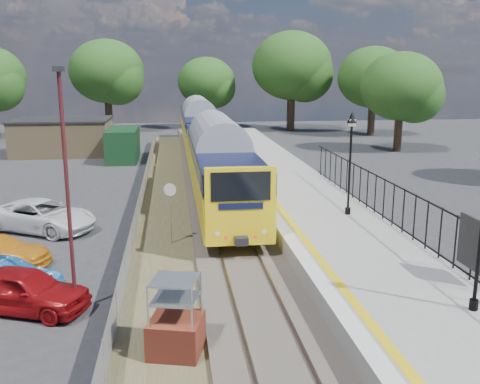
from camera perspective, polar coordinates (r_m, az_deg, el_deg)
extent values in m
plane|color=#2D2D30|center=(18.19, 1.18, -10.60)|extent=(120.00, 120.00, 0.00)
cube|color=#473F38|center=(27.56, -1.86, -2.17)|extent=(3.40, 80.00, 0.20)
cube|color=#4C472D|center=(25.54, -7.94, -3.67)|extent=(2.60, 70.00, 0.06)
cube|color=brown|center=(27.47, -3.36, -1.97)|extent=(0.07, 80.00, 0.14)
cube|color=brown|center=(27.60, -0.38, -1.88)|extent=(0.07, 80.00, 0.14)
cube|color=gray|center=(26.28, 7.71, -2.24)|extent=(5.00, 70.00, 0.90)
cube|color=silver|center=(25.69, 2.88, -1.44)|extent=(0.50, 70.00, 0.01)
cube|color=yellow|center=(25.78, 3.98, -1.40)|extent=(0.30, 70.00, 0.01)
cylinder|color=black|center=(16.06, 23.66, -10.94)|extent=(0.24, 0.24, 0.30)
cylinder|color=black|center=(15.45, 24.27, -4.63)|extent=(0.10, 0.10, 3.70)
cylinder|color=black|center=(24.60, 11.42, -1.98)|extent=(0.24, 0.24, 0.30)
cylinder|color=black|center=(24.20, 11.61, 2.26)|extent=(0.10, 0.10, 3.70)
cube|color=black|center=(23.92, 11.82, 6.85)|extent=(0.08, 0.08, 0.30)
cube|color=beige|center=(23.91, 11.84, 7.26)|extent=(0.26, 0.26, 0.30)
cone|color=black|center=(23.89, 11.87, 7.81)|extent=(0.44, 0.44, 0.50)
cube|color=black|center=(21.53, 17.71, -0.07)|extent=(0.05, 26.00, 0.05)
cube|color=black|center=(17.81, 23.48, -5.02)|extent=(0.08, 1.40, 1.60)
cube|color=#967C54|center=(49.76, -18.33, 5.58)|extent=(8.00, 6.00, 3.00)
cube|color=black|center=(49.61, -18.46, 7.35)|extent=(8.20, 6.20, 0.15)
cube|color=#13351B|center=(45.08, -12.36, 4.98)|extent=(2.40, 6.00, 2.60)
cylinder|color=#332319|center=(67.14, -13.80, 7.94)|extent=(0.88, 0.88, 3.85)
ellipsoid|color=#214F1A|center=(66.93, -14.05, 12.40)|extent=(8.80, 8.80, 7.48)
cylinder|color=#332319|center=(68.88, -3.54, 8.11)|extent=(0.72, 0.72, 3.15)
ellipsoid|color=#214F1A|center=(68.66, -3.59, 11.66)|extent=(7.20, 7.20, 6.12)
cylinder|color=#332319|center=(66.30, 5.43, 8.34)|extent=(0.96, 0.96, 4.20)
ellipsoid|color=#214F1A|center=(66.11, 5.54, 13.27)|extent=(9.60, 9.60, 8.16)
cylinder|color=#332319|center=(62.91, 13.83, 7.47)|extent=(0.80, 0.80, 3.50)
ellipsoid|color=#214F1A|center=(62.67, 14.06, 11.80)|extent=(8.00, 8.00, 6.80)
cylinder|color=#332319|center=(51.12, 16.49, 5.96)|extent=(0.72, 0.72, 3.15)
ellipsoid|color=#214F1A|center=(50.83, 16.80, 10.75)|extent=(7.20, 7.20, 6.12)
cube|color=yellow|center=(29.99, -2.40, 2.18)|extent=(2.80, 20.00, 1.90)
cube|color=black|center=(29.77, -2.43, 4.64)|extent=(2.82, 20.00, 0.90)
cube|color=black|center=(29.77, -2.43, 4.64)|extent=(2.82, 18.00, 0.70)
cube|color=black|center=(30.23, -2.38, -0.02)|extent=(2.00, 18.00, 0.45)
cube|color=yellow|center=(50.33, -4.42, 6.48)|extent=(2.80, 20.00, 1.90)
cube|color=black|center=(50.21, -4.45, 7.95)|extent=(2.82, 20.00, 0.90)
cube|color=black|center=(50.21, -4.45, 7.95)|extent=(2.82, 18.00, 0.70)
cube|color=black|center=(50.48, -4.40, 5.15)|extent=(2.00, 18.00, 0.45)
cube|color=black|center=(19.77, 0.09, 0.59)|extent=(2.24, 0.04, 1.10)
cube|color=maroon|center=(14.44, -6.82, -15.03)|extent=(1.60, 1.60, 1.01)
cylinder|color=#999EA3|center=(22.74, -7.41, -2.66)|extent=(0.06, 0.06, 2.39)
cylinder|color=silver|center=(22.41, -7.50, 0.25)|extent=(0.52, 0.20, 0.54)
cylinder|color=#48181B|center=(16.48, -17.89, -0.49)|extent=(0.12, 0.12, 7.22)
cube|color=black|center=(16.08, -18.80, 12.32)|extent=(0.25, 0.50, 0.15)
imported|color=maroon|center=(17.85, -22.08, -9.65)|extent=(4.37, 2.97, 1.38)
imported|color=#185395|center=(19.18, -23.92, -8.52)|extent=(3.90, 2.21, 1.22)
imported|color=white|center=(26.20, -20.40, -2.39)|extent=(5.67, 4.53, 1.43)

